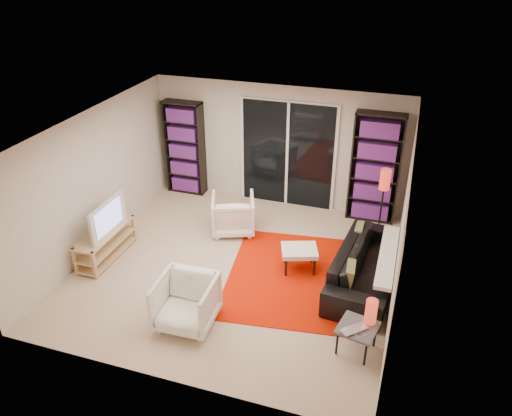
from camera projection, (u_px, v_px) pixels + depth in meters
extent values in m
plane|color=beige|center=(236.00, 267.00, 8.24)|extent=(5.00, 5.00, 0.00)
cube|color=beige|center=(278.00, 146.00, 9.75)|extent=(5.00, 0.02, 2.40)
cube|color=beige|center=(158.00, 303.00, 5.58)|extent=(5.00, 0.02, 2.40)
cube|color=beige|center=(94.00, 181.00, 8.34)|extent=(0.02, 5.00, 2.40)
cube|color=beige|center=(402.00, 229.00, 6.99)|extent=(0.02, 5.00, 2.40)
cube|color=white|center=(233.00, 129.00, 7.09)|extent=(5.00, 5.00, 0.02)
cube|color=white|center=(288.00, 155.00, 9.74)|extent=(1.92, 0.06, 2.16)
cube|color=black|center=(287.00, 155.00, 9.71)|extent=(1.80, 0.02, 2.10)
cube|color=white|center=(287.00, 156.00, 9.70)|extent=(0.05, 0.02, 2.10)
cube|color=black|center=(185.00, 148.00, 10.25)|extent=(0.80, 0.30, 1.95)
cube|color=#A41385|center=(184.00, 148.00, 10.23)|extent=(0.70, 0.22, 1.85)
cube|color=black|center=(375.00, 168.00, 9.17)|extent=(0.90, 0.30, 2.10)
cube|color=#A41385|center=(375.00, 169.00, 9.16)|extent=(0.80, 0.22, 2.00)
cube|color=#E2B57B|center=(104.00, 232.00, 8.29)|extent=(0.41, 1.29, 0.04)
cube|color=#E2B57B|center=(106.00, 244.00, 8.40)|extent=(0.41, 1.29, 0.03)
cube|color=#E2B57B|center=(108.00, 253.00, 8.49)|extent=(0.41, 1.29, 0.04)
cube|color=#E2B57B|center=(75.00, 262.00, 7.94)|extent=(0.05, 0.05, 0.50)
cube|color=#E2B57B|center=(116.00, 225.00, 8.95)|extent=(0.05, 0.05, 0.50)
cube|color=#E2B57B|center=(94.00, 266.00, 7.85)|extent=(0.05, 0.05, 0.50)
cube|color=#E2B57B|center=(134.00, 228.00, 8.86)|extent=(0.05, 0.05, 0.50)
imported|color=black|center=(103.00, 217.00, 8.14)|extent=(0.13, 0.97, 0.56)
cube|color=red|center=(287.00, 275.00, 8.02)|extent=(2.15, 2.72, 0.01)
imported|color=black|center=(368.00, 265.00, 7.72)|extent=(1.10, 2.31, 0.65)
imported|color=white|center=(233.00, 214.00, 9.09)|extent=(0.98, 0.99, 0.71)
imported|color=white|center=(186.00, 302.00, 6.88)|extent=(0.81, 0.83, 0.73)
cube|color=white|center=(299.00, 251.00, 8.02)|extent=(0.69, 0.62, 0.08)
cylinder|color=black|center=(286.00, 268.00, 7.95)|extent=(0.04, 0.04, 0.32)
cylinder|color=black|center=(284.00, 255.00, 8.27)|extent=(0.04, 0.04, 0.32)
cylinder|color=black|center=(314.00, 267.00, 7.96)|extent=(0.04, 0.04, 0.32)
cylinder|color=black|center=(311.00, 254.00, 8.28)|extent=(0.04, 0.04, 0.32)
cube|color=#4E4E53|center=(358.00, 328.00, 6.41)|extent=(0.57, 0.57, 0.04)
cylinder|color=black|center=(337.00, 343.00, 6.44)|extent=(0.03, 0.03, 0.38)
cylinder|color=black|center=(348.00, 325.00, 6.74)|extent=(0.03, 0.03, 0.38)
cylinder|color=black|center=(365.00, 354.00, 6.28)|extent=(0.03, 0.03, 0.38)
cylinder|color=black|center=(375.00, 335.00, 6.57)|extent=(0.03, 0.03, 0.38)
imported|color=silver|center=(357.00, 332.00, 6.30)|extent=(0.41, 0.41, 0.03)
cylinder|color=red|center=(371.00, 311.00, 6.40)|extent=(0.15, 0.15, 0.35)
cylinder|color=black|center=(377.00, 237.00, 9.04)|extent=(0.20, 0.20, 0.03)
cylinder|color=black|center=(380.00, 213.00, 8.81)|extent=(0.03, 0.03, 1.01)
cylinder|color=red|center=(385.00, 179.00, 8.49)|extent=(0.18, 0.18, 0.36)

